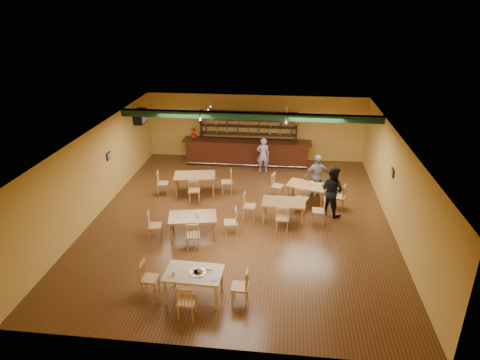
# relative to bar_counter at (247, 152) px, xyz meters

# --- Properties ---
(floor) EXTENTS (12.00, 12.00, 0.00)m
(floor) POSITION_rel_bar_counter_xyz_m (0.31, -5.15, -0.56)
(floor) COLOR #533117
(floor) RESTS_ON ground
(ceiling_beam) EXTENTS (10.00, 0.30, 0.25)m
(ceiling_beam) POSITION_rel_bar_counter_xyz_m (0.31, -2.35, 2.31)
(ceiling_beam) COLOR black
(ceiling_beam) RESTS_ON ceiling
(track_rail_left) EXTENTS (0.05, 2.50, 0.05)m
(track_rail_left) POSITION_rel_bar_counter_xyz_m (-1.49, -1.75, 2.38)
(track_rail_left) COLOR silver
(track_rail_left) RESTS_ON ceiling
(track_rail_right) EXTENTS (0.05, 2.50, 0.05)m
(track_rail_right) POSITION_rel_bar_counter_xyz_m (1.71, -1.75, 2.38)
(track_rail_right) COLOR silver
(track_rail_right) RESTS_ON ceiling
(ac_unit) EXTENTS (0.34, 0.70, 0.48)m
(ac_unit) POSITION_rel_bar_counter_xyz_m (-4.49, -0.95, 1.79)
(ac_unit) COLOR silver
(ac_unit) RESTS_ON wall_left
(picture_left) EXTENTS (0.04, 0.34, 0.28)m
(picture_left) POSITION_rel_bar_counter_xyz_m (-4.66, -4.15, 1.14)
(picture_left) COLOR black
(picture_left) RESTS_ON wall_left
(picture_right) EXTENTS (0.04, 0.34, 0.28)m
(picture_right) POSITION_rel_bar_counter_xyz_m (5.28, -4.65, 1.14)
(picture_right) COLOR black
(picture_right) RESTS_ON wall_right
(bar_counter) EXTENTS (5.75, 0.85, 1.13)m
(bar_counter) POSITION_rel_bar_counter_xyz_m (0.00, 0.00, 0.00)
(bar_counter) COLOR #35160A
(bar_counter) RESTS_ON ground
(back_bar_hutch) EXTENTS (4.45, 0.40, 2.28)m
(back_bar_hutch) POSITION_rel_bar_counter_xyz_m (0.00, 0.63, 0.57)
(back_bar_hutch) COLOR #35160A
(back_bar_hutch) RESTS_ON ground
(poinsettia) EXTENTS (0.35, 0.35, 0.48)m
(poinsettia) POSITION_rel_bar_counter_xyz_m (-2.42, 0.00, 0.81)
(poinsettia) COLOR #AB240F
(poinsettia) RESTS_ON bar_counter
(dining_table_a) EXTENTS (1.69, 1.18, 0.78)m
(dining_table_a) POSITION_rel_bar_counter_xyz_m (-1.68, -3.39, -0.18)
(dining_table_a) COLOR #9F6738
(dining_table_a) RESTS_ON ground
(dining_table_b) EXTENTS (1.63, 1.26, 0.72)m
(dining_table_b) POSITION_rel_bar_counter_xyz_m (2.59, -3.71, -0.21)
(dining_table_b) COLOR #9F6738
(dining_table_b) RESTS_ON ground
(dining_table_c) EXTENTS (1.63, 1.17, 0.74)m
(dining_table_c) POSITION_rel_bar_counter_xyz_m (-1.06, -6.60, -0.20)
(dining_table_c) COLOR #9F6738
(dining_table_c) RESTS_ON ground
(dining_table_d) EXTENTS (1.47, 0.92, 0.72)m
(dining_table_d) POSITION_rel_bar_counter_xyz_m (1.76, -5.19, -0.21)
(dining_table_d) COLOR #9F6738
(dining_table_d) RESTS_ON ground
(near_table) EXTENTS (1.45, 0.96, 0.76)m
(near_table) POSITION_rel_bar_counter_xyz_m (-0.39, -9.53, -0.18)
(near_table) COLOR #C8B086
(near_table) RESTS_ON ground
(pizza_tray) EXTENTS (0.43, 0.43, 0.01)m
(pizza_tray) POSITION_rel_bar_counter_xyz_m (-0.29, -9.53, 0.20)
(pizza_tray) COLOR silver
(pizza_tray) RESTS_ON near_table
(parmesan_shaker) EXTENTS (0.08, 0.08, 0.11)m
(parmesan_shaker) POSITION_rel_bar_counter_xyz_m (-0.85, -9.68, 0.25)
(parmesan_shaker) COLOR #EAE5C6
(parmesan_shaker) RESTS_ON near_table
(napkin_stack) EXTENTS (0.21, 0.16, 0.03)m
(napkin_stack) POSITION_rel_bar_counter_xyz_m (-0.04, -9.32, 0.21)
(napkin_stack) COLOR white
(napkin_stack) RESTS_ON near_table
(pizza_server) EXTENTS (0.33, 0.16, 0.00)m
(pizza_server) POSITION_rel_bar_counter_xyz_m (-0.14, -9.47, 0.21)
(pizza_server) COLOR silver
(pizza_server) RESTS_ON pizza_tray
(side_plate) EXTENTS (0.23, 0.23, 0.01)m
(side_plate) POSITION_rel_bar_counter_xyz_m (0.17, -9.73, 0.20)
(side_plate) COLOR white
(side_plate) RESTS_ON near_table
(patron_bar) EXTENTS (0.58, 0.40, 1.54)m
(patron_bar) POSITION_rel_bar_counter_xyz_m (0.79, -0.83, 0.20)
(patron_bar) COLOR #9454B6
(patron_bar) RESTS_ON ground
(patron_right_a) EXTENTS (1.09, 1.07, 1.78)m
(patron_right_a) POSITION_rel_bar_counter_xyz_m (3.39, -4.51, 0.32)
(patron_right_a) COLOR black
(patron_right_a) RESTS_ON ground
(patron_right_b) EXTENTS (1.05, 0.59, 1.69)m
(patron_right_b) POSITION_rel_bar_counter_xyz_m (2.96, -3.19, 0.28)
(patron_right_b) COLOR gray
(patron_right_b) RESTS_ON ground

